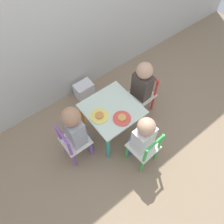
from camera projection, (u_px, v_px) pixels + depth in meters
The scene contains 11 objects.
ground_plane at pixel (112, 130), 2.55m from camera, with size 6.00×6.00×0.00m, color #8C755B.
kids_table at pixel (112, 112), 2.25m from camera, with size 0.53×0.53×0.44m.
chair_purple at pixel (74, 143), 2.18m from camera, with size 0.26×0.26×0.52m.
chair_green at pixel (145, 149), 2.14m from camera, with size 0.28×0.28×0.52m.
chair_red at pixel (143, 94), 2.52m from camera, with size 0.28×0.28×0.52m.
child_left at pixel (76, 129), 2.02m from camera, with size 0.22×0.20×0.78m.
child_front at pixel (142, 136), 2.02m from camera, with size 0.21×0.22×0.71m.
child_right at pixel (141, 86), 2.33m from camera, with size 0.22×0.21×0.76m.
plate_left at pixel (99, 116), 2.13m from camera, with size 0.18×0.18×0.03m.
plate_front at pixel (122, 118), 2.11m from camera, with size 0.18×0.18×0.03m.
storage_bin at pixel (84, 90), 2.76m from camera, with size 0.23×0.16×0.20m.
Camera 1 is at (-0.78, -0.99, 2.23)m, focal length 35.00 mm.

